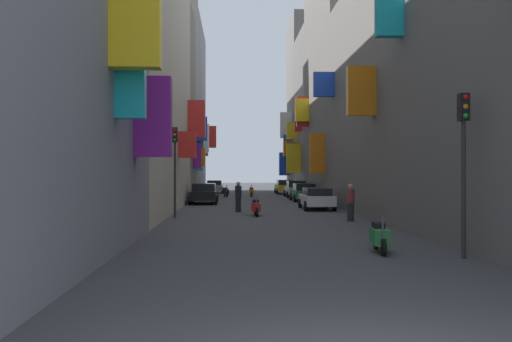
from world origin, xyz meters
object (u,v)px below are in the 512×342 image
parked_car_green (304,192)px  parked_car_black (204,193)px  traffic_light_far_corner (464,147)px  parked_car_yellow (285,186)px  traffic_light_near_corner (175,157)px  scooter_orange (251,192)px  parked_car_silver (296,189)px  scooter_green (380,236)px  parked_car_white (317,198)px  scooter_red (256,207)px  pedestrian_near_left (350,202)px  pedestrian_crossing (238,197)px  parked_car_grey (214,186)px  scooter_black (226,192)px

parked_car_green → parked_car_black: (-7.68, -2.61, 0.03)m
parked_car_black → traffic_light_far_corner: 26.18m
parked_car_yellow → traffic_light_near_corner: 29.39m
parked_car_black → scooter_orange: (3.85, 10.14, -0.31)m
parked_car_silver → scooter_green: (-1.44, -32.47, -0.32)m
traffic_light_far_corner → scooter_orange: bearing=97.3°
parked_car_white → scooter_red: (-3.95, -4.40, -0.25)m
pedestrian_near_left → pedestrian_crossing: bearing=132.0°
parked_car_silver → parked_car_black: (-7.81, -8.98, -0.01)m
parked_car_black → pedestrian_near_left: (7.65, -13.98, 0.12)m
parked_car_green → pedestrian_crossing: (-5.27, -10.76, 0.14)m
scooter_green → pedestrian_near_left: 9.61m
parked_car_silver → parked_car_yellow: (-0.30, 7.08, -0.01)m
pedestrian_crossing → scooter_red: bearing=-70.4°
scooter_orange → pedestrian_near_left: bearing=-81.0°
parked_car_black → parked_car_green: bearing=18.7°
traffic_light_far_corner → pedestrian_crossing: bearing=109.7°
parked_car_black → traffic_light_near_corner: size_ratio=0.95×
parked_car_yellow → pedestrian_near_left: 30.04m
parked_car_white → parked_car_silver: (0.53, 15.29, 0.06)m
parked_car_yellow → pedestrian_crossing: size_ratio=2.37×
pedestrian_crossing → pedestrian_near_left: (5.24, -5.83, 0.01)m
parked_car_silver → pedestrian_near_left: bearing=-90.4°
parked_car_silver → parked_car_black: 11.90m
pedestrian_crossing → traffic_light_near_corner: size_ratio=0.38×
scooter_orange → parked_car_yellow: bearing=58.3°
scooter_red → traffic_light_near_corner: (-4.14, -1.32, 2.63)m
parked_car_green → scooter_green: 26.13m
scooter_orange → pedestrian_crossing: bearing=-94.5°
scooter_orange → pedestrian_crossing: size_ratio=1.04×
parked_car_grey → parked_car_yellow: parked_car_yellow is taller
scooter_green → traffic_light_near_corner: bearing=122.1°
parked_car_yellow → scooter_green: bearing=-91.7°
parked_car_white → pedestrian_crossing: (-4.86, -1.84, 0.16)m
parked_car_grey → scooter_red: (3.16, -29.07, -0.26)m
parked_car_white → parked_car_silver: size_ratio=1.04×
parked_car_green → scooter_black: parked_car_green is taller
parked_car_black → parked_car_silver: bearing=49.0°
traffic_light_near_corner → scooter_black: bearing=84.0°
parked_car_green → scooter_orange: size_ratio=2.25×
parked_car_silver → traffic_light_far_corner: 33.77m
parked_car_white → scooter_red: size_ratio=2.35×
scooter_green → traffic_light_near_corner: 13.78m
parked_car_yellow → pedestrian_near_left: (0.15, -30.04, 0.12)m
parked_car_silver → scooter_green: bearing=-92.5°
pedestrian_near_left → traffic_light_near_corner: bearing=167.0°
scooter_green → scooter_orange: (-2.52, 33.63, -0.00)m
parked_car_white → scooter_orange: size_ratio=2.28×
parked_car_green → scooter_red: parked_car_green is taller
parked_car_yellow → traffic_light_far_corner: traffic_light_far_corner is taller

